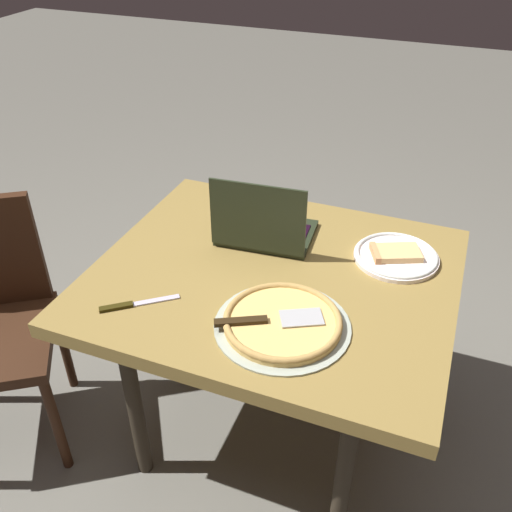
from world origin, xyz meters
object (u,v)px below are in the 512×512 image
dining_table (273,289)px  pizza_tray (282,322)px  table_knife (131,305)px  laptop (264,228)px  pizza_plate (396,256)px

dining_table → pizza_tray: size_ratio=2.93×
pizza_tray → table_knife: pizza_tray is taller
dining_table → laptop: 0.21m
dining_table → pizza_plate: (-0.34, -0.21, 0.08)m
dining_table → pizza_tray: pizza_tray is taller
pizza_plate → pizza_tray: bearing=61.9°
laptop → table_knife: (0.23, 0.45, -0.05)m
pizza_tray → table_knife: size_ratio=1.95×
table_knife → laptop: bearing=-117.3°
dining_table → table_knife: bearing=42.6°
pizza_tray → table_knife: 0.43m
table_knife → pizza_plate: bearing=-142.6°
pizza_plate → pizza_tray: (0.23, 0.43, 0.00)m
pizza_tray → dining_table: bearing=-65.0°
pizza_plate → table_knife: (0.66, 0.51, -0.01)m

